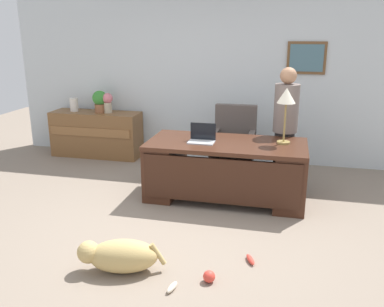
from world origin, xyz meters
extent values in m
plane|color=gray|center=(0.00, 0.00, 0.00)|extent=(12.00, 12.00, 0.00)
cube|color=silver|center=(0.00, 2.60, 1.35)|extent=(7.00, 0.12, 2.70)
cube|color=brown|center=(1.28, 2.52, 1.66)|extent=(0.57, 0.03, 0.47)
cube|color=slate|center=(1.28, 2.50, 1.66)|extent=(0.49, 0.01, 0.39)
cube|color=#422316|center=(0.36, 0.92, 0.71)|extent=(1.95, 0.92, 0.05)
cube|color=#422316|center=(-0.44, 0.92, 0.34)|extent=(0.36, 0.86, 0.68)
cube|color=#422316|center=(1.15, 0.92, 0.34)|extent=(0.36, 0.86, 0.68)
cube|color=#381E13|center=(0.36, 0.49, 0.38)|extent=(1.85, 0.04, 0.55)
cube|color=brown|center=(-2.05, 2.25, 0.38)|extent=(1.50, 0.48, 0.75)
cube|color=brown|center=(-2.05, 2.00, 0.47)|extent=(1.40, 0.02, 0.14)
cube|color=#564C47|center=(0.33, 1.70, 0.37)|extent=(0.60, 0.58, 0.18)
cylinder|color=black|center=(0.33, 1.70, 0.14)|extent=(0.10, 0.10, 0.28)
cylinder|color=black|center=(0.33, 1.70, 0.03)|extent=(0.52, 0.52, 0.05)
cube|color=#564C47|center=(0.33, 1.94, 0.74)|extent=(0.60, 0.12, 0.56)
cube|color=#564C47|center=(0.07, 1.70, 0.57)|extent=(0.08, 0.50, 0.22)
cube|color=#564C47|center=(0.59, 1.70, 0.57)|extent=(0.08, 0.50, 0.22)
cylinder|color=#262323|center=(1.05, 1.49, 0.39)|extent=(0.26, 0.26, 0.77)
cylinder|color=slate|center=(1.05, 1.49, 1.09)|extent=(0.32, 0.32, 0.63)
sphere|color=#AD7B5A|center=(1.05, 1.49, 1.51)|extent=(0.21, 0.21, 0.21)
ellipsoid|color=tan|center=(-0.26, -0.96, 0.15)|extent=(0.67, 0.43, 0.30)
sphere|color=tan|center=(-0.56, -1.04, 0.19)|extent=(0.20, 0.20, 0.20)
cylinder|color=tan|center=(0.04, -0.89, 0.17)|extent=(0.15, 0.08, 0.21)
cube|color=#B2B5BA|center=(0.06, 0.83, 0.74)|extent=(0.32, 0.22, 0.01)
cube|color=black|center=(0.06, 0.93, 0.85)|extent=(0.32, 0.01, 0.21)
cylinder|color=#9E8447|center=(1.04, 1.03, 0.75)|extent=(0.16, 0.16, 0.02)
cylinder|color=#9E8447|center=(1.04, 1.03, 0.99)|extent=(0.02, 0.02, 0.47)
cone|color=silver|center=(1.04, 1.03, 1.32)|extent=(0.22, 0.22, 0.18)
cylinder|color=#B7AB90|center=(-1.82, 2.25, 0.84)|extent=(0.13, 0.13, 0.17)
sphere|color=#DE7785|center=(-1.82, 2.25, 0.99)|extent=(0.17, 0.17, 0.17)
cylinder|color=silver|center=(-2.43, 2.25, 0.86)|extent=(0.14, 0.14, 0.22)
cylinder|color=brown|center=(-1.96, 2.25, 0.82)|extent=(0.18, 0.18, 0.14)
sphere|color=#388633|center=(-1.96, 2.25, 0.99)|extent=(0.24, 0.24, 0.24)
sphere|color=#E53F33|center=(0.51, -0.95, 0.05)|extent=(0.10, 0.10, 0.10)
ellipsoid|color=#E53F33|center=(0.82, -0.55, 0.03)|extent=(0.12, 0.18, 0.05)
ellipsoid|color=beige|center=(0.24, -1.13, 0.03)|extent=(0.08, 0.17, 0.05)
camera|label=1|loc=(1.08, -3.98, 2.07)|focal=38.74mm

